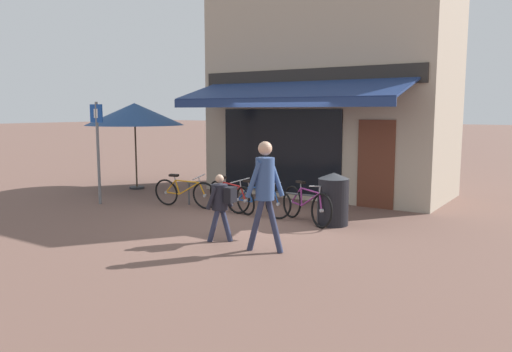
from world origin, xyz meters
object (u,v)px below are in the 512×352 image
bicycle_orange (185,193)px  pedestrian_adult (265,183)px  bicycle_red (231,196)px  parking_sign (98,142)px  litter_bin (333,199)px  cafe_parasol (135,114)px  bicycle_purple (306,205)px  pedestrian_child (221,200)px  bicycle_blue (258,200)px

bicycle_orange → pedestrian_adult: 4.29m
bicycle_red → parking_sign: (-3.26, -1.08, 1.18)m
litter_bin → cafe_parasol: 7.19m
bicycle_purple → parking_sign: parking_sign is taller
bicycle_red → parking_sign: size_ratio=0.68×
pedestrian_child → litter_bin: bearing=-123.7°
bicycle_red → bicycle_blue: 0.81m
pedestrian_child → litter_bin: 2.55m
litter_bin → bicycle_red: bearing=-178.7°
bicycle_red → pedestrian_child: size_ratio=1.41×
bicycle_purple → pedestrian_adult: (0.45, -2.29, 0.76)m
pedestrian_adult → parking_sign: 5.86m
cafe_parasol → bicycle_purple: bearing=-10.9°
parking_sign → pedestrian_child: bearing=-13.9°
bicycle_orange → bicycle_blue: 2.02m
bicycle_purple → pedestrian_child: (-0.53, -2.19, 0.37)m
bicycle_orange → bicycle_blue: (2.01, 0.13, -0.01)m
parking_sign → litter_bin: bearing=11.0°
litter_bin → cafe_parasol: (-6.91, 1.11, 1.66)m
litter_bin → parking_sign: 6.01m
bicycle_blue → litter_bin: bearing=4.6°
bicycle_red → litter_bin: bearing=19.9°
pedestrian_child → parking_sign: (-4.72, 1.17, 0.79)m
bicycle_orange → pedestrian_child: (2.67, -2.02, 0.39)m
bicycle_blue → pedestrian_child: 2.28m
bicycle_orange → litter_bin: size_ratio=1.64×
litter_bin → parking_sign: size_ratio=0.43×
bicycle_blue → bicycle_purple: (1.18, 0.04, 0.03)m
bicycle_orange → bicycle_blue: bearing=-4.6°
bicycle_orange → bicycle_red: bicycle_red is taller
parking_sign → cafe_parasol: (-1.10, 2.24, 0.66)m
bicycle_red → pedestrian_child: 2.70m
bicycle_orange → pedestrian_child: size_ratio=1.45×
pedestrian_adult → litter_bin: pedestrian_adult is taller
parking_sign → bicycle_orange: bearing=22.5°
bicycle_red → bicycle_blue: size_ratio=1.01×
bicycle_red → litter_bin: (2.55, 0.06, 0.18)m
bicycle_purple → cafe_parasol: (-6.35, 1.22, 1.83)m
bicycle_purple → pedestrian_child: bearing=-75.7°
pedestrian_child → parking_sign: parking_sign is taller
bicycle_orange → litter_bin: litter_bin is taller
bicycle_orange → pedestrian_adult: (3.65, -2.12, 0.78)m
bicycle_red → pedestrian_adult: pedestrian_adult is taller
bicycle_blue → pedestrian_adult: bearing=-54.3°
bicycle_orange → cafe_parasol: size_ratio=0.61×
cafe_parasol → bicycle_blue: bearing=-13.7°
bicycle_purple → litter_bin: bearing=39.2°
bicycle_orange → litter_bin: (3.76, 0.28, 0.18)m
bicycle_red → pedestrian_child: bearing=-38.3°
bicycle_red → cafe_parasol: size_ratio=0.60×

